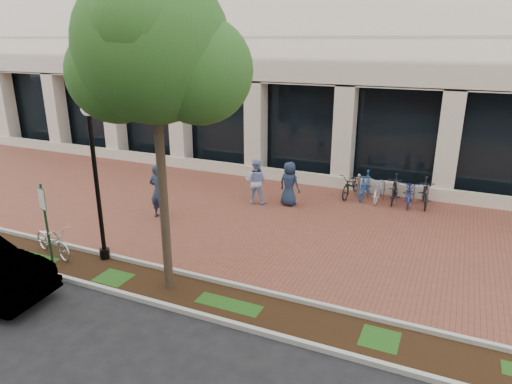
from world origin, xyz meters
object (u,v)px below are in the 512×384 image
at_px(parking_sign, 44,213).
at_px(pedestrian_right, 289,184).
at_px(locked_bicycle, 53,240).
at_px(bollard, 359,186).
at_px(street_tree, 156,57).
at_px(pedestrian_mid, 256,181).
at_px(pedestrian_left, 159,191).
at_px(lamppost, 96,174).
at_px(bike_rack_cluster, 387,188).

height_order(parking_sign, pedestrian_right, parking_sign).
bearing_deg(locked_bicycle, pedestrian_right, -19.84).
height_order(locked_bicycle, bollard, bollard).
height_order(street_tree, pedestrian_mid, street_tree).
xyz_separation_m(parking_sign, street_tree, (3.81, 0.27, 4.11)).
bearing_deg(parking_sign, street_tree, 18.56).
bearing_deg(bollard, parking_sign, -126.50).
xyz_separation_m(pedestrian_left, pedestrian_right, (3.67, 3.02, -0.12)).
xyz_separation_m(pedestrian_left, pedestrian_mid, (2.45, 2.71, -0.09)).
height_order(locked_bicycle, pedestrian_right, pedestrian_right).
relative_size(lamppost, street_tree, 0.59).
bearing_deg(locked_bicycle, pedestrian_left, -0.45).
distance_m(parking_sign, bike_rack_cluster, 11.91).
height_order(parking_sign, locked_bicycle, parking_sign).
bearing_deg(bollard, lamppost, -123.74).
distance_m(locked_bicycle, bike_rack_cluster, 11.78).
bearing_deg(bollard, pedestrian_left, -140.38).
bearing_deg(lamppost, pedestrian_right, 62.80).
height_order(lamppost, bike_rack_cluster, lamppost).
relative_size(pedestrian_left, bollard, 1.92).
relative_size(pedestrian_left, pedestrian_right, 1.15).
xyz_separation_m(street_tree, pedestrian_mid, (-0.62, 6.53, -4.71)).
relative_size(lamppost, locked_bicycle, 2.47).
height_order(parking_sign, street_tree, street_tree).
bearing_deg(locked_bicycle, street_tree, -76.29).
xyz_separation_m(street_tree, bike_rack_cluster, (3.86, 8.79, -5.07)).
bearing_deg(lamppost, parking_sign, -145.70).
bearing_deg(bike_rack_cluster, pedestrian_mid, -152.30).
bearing_deg(lamppost, street_tree, -11.65).
bearing_deg(street_tree, pedestrian_right, 84.91).
relative_size(lamppost, bollard, 4.44).
distance_m(lamppost, street_tree, 4.09).
relative_size(bollard, bike_rack_cluster, 0.28).
bearing_deg(pedestrian_mid, lamppost, 62.93).
bearing_deg(street_tree, bollard, 72.07).
bearing_deg(bollard, locked_bicycle, -128.84).
distance_m(locked_bicycle, bollard, 11.02).
relative_size(street_tree, bike_rack_cluster, 2.10).
xyz_separation_m(pedestrian_left, bike_rack_cluster, (6.92, 4.97, -0.45)).
bearing_deg(lamppost, pedestrian_mid, 71.45).
xyz_separation_m(pedestrian_left, bollard, (5.87, 4.86, -0.45)).
height_order(lamppost, pedestrian_mid, lamppost).
bearing_deg(street_tree, bike_rack_cluster, 66.30).
height_order(pedestrian_mid, bollard, pedestrian_mid).
distance_m(pedestrian_right, bollard, 2.89).
bearing_deg(lamppost, bike_rack_cluster, 51.83).
bearing_deg(pedestrian_mid, bike_rack_cluster, -161.69).
relative_size(parking_sign, pedestrian_left, 1.20).
bearing_deg(parking_sign, pedestrian_mid, 79.39).
relative_size(pedestrian_left, pedestrian_mid, 1.10).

